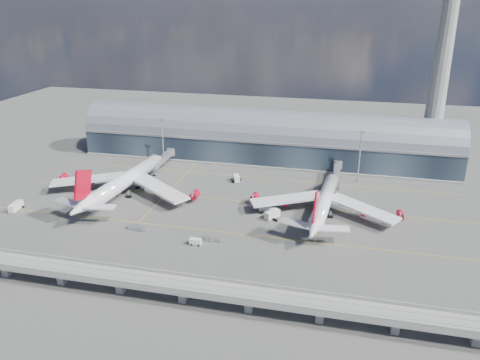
% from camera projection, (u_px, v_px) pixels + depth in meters
% --- Properties ---
extents(ground, '(500.00, 500.00, 0.00)m').
position_uv_depth(ground, '(229.00, 221.00, 188.13)').
color(ground, '#474744').
rests_on(ground, ground).
extents(taxi_lines, '(200.00, 80.12, 0.01)m').
position_uv_depth(taxi_lines, '(242.00, 199.00, 208.16)').
color(taxi_lines, gold).
rests_on(taxi_lines, ground).
extents(terminal, '(200.00, 30.00, 28.00)m').
position_uv_depth(terminal, '(265.00, 140.00, 254.63)').
color(terminal, '#1E2733').
rests_on(terminal, ground).
extents(control_tower, '(19.00, 19.00, 103.00)m').
position_uv_depth(control_tower, '(441.00, 69.00, 226.27)').
color(control_tower, gray).
rests_on(control_tower, ground).
extents(guideway, '(220.00, 8.50, 7.20)m').
position_uv_depth(guideway, '(182.00, 286.00, 136.37)').
color(guideway, gray).
rests_on(guideway, ground).
extents(floodlight_mast_left, '(3.00, 0.70, 25.70)m').
position_uv_depth(floodlight_mast_left, '(163.00, 142.00, 243.66)').
color(floodlight_mast_left, gray).
rests_on(floodlight_mast_left, ground).
extents(floodlight_mast_right, '(3.00, 0.70, 25.70)m').
position_uv_depth(floodlight_mast_right, '(360.00, 156.00, 222.28)').
color(floodlight_mast_right, gray).
rests_on(floodlight_mast_right, ground).
extents(airliner_left, '(71.77, 75.43, 22.97)m').
position_uv_depth(airliner_left, '(123.00, 182.00, 209.80)').
color(airliner_left, white).
rests_on(airliner_left, ground).
extents(airliner_right, '(63.35, 66.22, 21.00)m').
position_uv_depth(airliner_right, '(324.00, 203.00, 191.45)').
color(airliner_right, white).
rests_on(airliner_right, ground).
extents(jet_bridge_left, '(4.40, 28.00, 7.25)m').
position_uv_depth(jet_bridge_left, '(163.00, 158.00, 244.92)').
color(jet_bridge_left, gray).
rests_on(jet_bridge_left, ground).
extents(jet_bridge_right, '(4.40, 32.00, 7.25)m').
position_uv_depth(jet_bridge_right, '(337.00, 173.00, 224.05)').
color(jet_bridge_right, gray).
rests_on(jet_bridge_right, ground).
extents(service_truck_0, '(3.68, 8.22, 3.29)m').
position_uv_depth(service_truck_0, '(16.00, 207.00, 196.81)').
color(service_truck_0, silver).
rests_on(service_truck_0, ground).
extents(service_truck_1, '(4.34, 2.20, 2.51)m').
position_uv_depth(service_truck_1, '(196.00, 242.00, 169.38)').
color(service_truck_1, silver).
rests_on(service_truck_1, ground).
extents(service_truck_2, '(7.85, 4.57, 2.74)m').
position_uv_depth(service_truck_2, '(268.00, 210.00, 194.43)').
color(service_truck_2, silver).
rests_on(service_truck_2, ground).
extents(service_truck_3, '(5.97, 7.15, 3.31)m').
position_uv_depth(service_truck_3, '(272.00, 215.00, 189.52)').
color(service_truck_3, silver).
rests_on(service_truck_3, ground).
extents(service_truck_4, '(4.42, 6.06, 3.20)m').
position_uv_depth(service_truck_4, '(237.00, 178.00, 227.47)').
color(service_truck_4, silver).
rests_on(service_truck_4, ground).
extents(service_truck_5, '(6.97, 5.39, 3.18)m').
position_uv_depth(service_truck_5, '(143.00, 185.00, 219.63)').
color(service_truck_5, silver).
rests_on(service_truck_5, ground).
extents(cargo_train_0, '(8.14, 2.51, 1.79)m').
position_uv_depth(cargo_train_0, '(138.00, 228.00, 180.23)').
color(cargo_train_0, gray).
rests_on(cargo_train_0, ground).
extents(cargo_train_1, '(8.77, 1.43, 1.46)m').
position_uv_depth(cargo_train_1, '(210.00, 239.00, 172.28)').
color(cargo_train_1, gray).
rests_on(cargo_train_1, ground).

